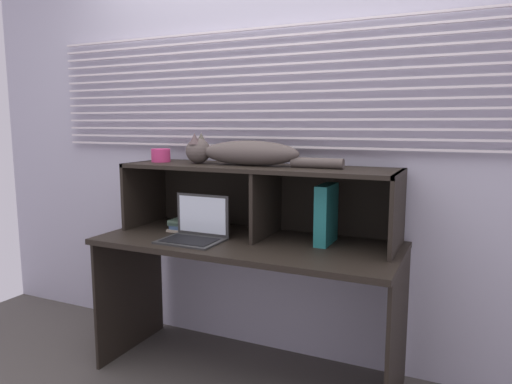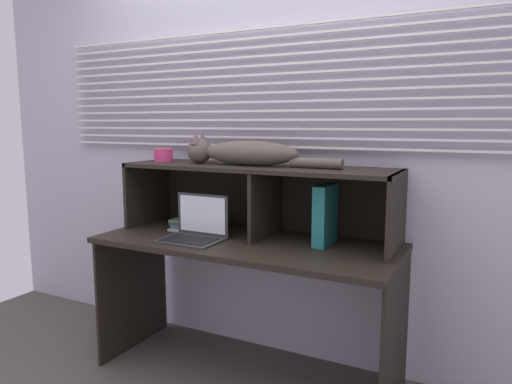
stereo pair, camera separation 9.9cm
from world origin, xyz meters
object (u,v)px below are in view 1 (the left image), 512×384
Objects in this scene: binder_upright at (326,214)px; book_stack at (194,223)px; laptop at (195,231)px; small_basket at (161,155)px; cat at (241,153)px.

binder_upright reaches higher than book_stack.
laptop is at bearing -161.14° from binder_upright.
laptop is at bearing -56.03° from book_stack.
book_stack is (-0.15, 0.22, -0.02)m from laptop.
binder_upright reaches higher than laptop.
small_basket reaches higher than book_stack.
book_stack is at bearing 179.53° from cat.
small_basket is (-0.37, 0.22, 0.38)m from laptop.
cat is 0.54m from small_basket.
cat is 0.49m from laptop.
binder_upright is 1.13× the size of book_stack.
cat is 2.98× the size of binder_upright.
laptop is 1.18× the size of book_stack.
book_stack is 2.43× the size of small_basket.
small_basket reaches higher than laptop.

